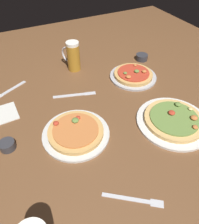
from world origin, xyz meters
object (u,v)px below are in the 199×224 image
(pizza_plate_far, at_px, (133,75))
(beer_mug_amber, at_px, (73,56))
(fork_left, at_px, (134,199))
(ramekin_sauce, at_px, (7,145))
(pizza_plate_near, at_px, (76,132))
(knife_right, at_px, (9,91))
(knife_spare, at_px, (75,95))
(pizza_plate_side, at_px, (174,120))
(ramekin_butter, at_px, (142,57))
(napkin_folded, at_px, (1,114))

(pizza_plate_far, xyz_separation_m, beer_mug_amber, (-0.28, 0.24, 0.07))
(fork_left, bearing_deg, ramekin_sauce, 130.15)
(pizza_plate_far, bearing_deg, pizza_plate_near, -150.55)
(knife_right, bearing_deg, pizza_plate_far, -15.57)
(knife_spare, bearing_deg, pizza_plate_side, -49.30)
(ramekin_butter, bearing_deg, beer_mug_amber, 168.08)
(beer_mug_amber, bearing_deg, pizza_plate_near, -110.20)
(ramekin_sauce, xyz_separation_m, fork_left, (0.35, -0.41, -0.01))
(ramekin_butter, xyz_separation_m, napkin_folded, (-0.90, -0.14, -0.01))
(pizza_plate_near, bearing_deg, knife_spare, 69.77)
(fork_left, xyz_separation_m, knife_spare, (0.02, 0.61, 0.00))
(ramekin_sauce, xyz_separation_m, knife_right, (0.06, 0.39, -0.01))
(ramekin_sauce, height_order, knife_right, ramekin_sauce)
(beer_mug_amber, height_order, fork_left, beer_mug_amber)
(knife_right, bearing_deg, pizza_plate_side, -42.08)
(pizza_plate_near, height_order, knife_spare, pizza_plate_near)
(pizza_plate_far, bearing_deg, pizza_plate_side, -94.85)
(ramekin_butter, relative_size, knife_spare, 0.34)
(ramekin_butter, bearing_deg, pizza_plate_side, -109.83)
(pizza_plate_side, xyz_separation_m, beer_mug_amber, (-0.24, 0.63, 0.07))
(pizza_plate_near, relative_size, beer_mug_amber, 1.68)
(pizza_plate_near, height_order, pizza_plate_side, same)
(napkin_folded, xyz_separation_m, knife_right, (0.06, 0.18, -0.00))
(napkin_folded, xyz_separation_m, knife_spare, (0.37, -0.02, -0.00))
(fork_left, bearing_deg, knife_right, 109.43)
(knife_spare, bearing_deg, knife_right, 148.11)
(beer_mug_amber, height_order, ramekin_sauce, beer_mug_amber)
(ramekin_sauce, bearing_deg, knife_spare, 28.39)
(pizza_plate_near, distance_m, ramekin_butter, 0.74)
(pizza_plate_far, distance_m, pizza_plate_side, 0.39)
(beer_mug_amber, xyz_separation_m, napkin_folded, (-0.46, -0.23, -0.08))
(pizza_plate_far, height_order, napkin_folded, pizza_plate_far)
(beer_mug_amber, distance_m, fork_left, 0.87)
(napkin_folded, relative_size, fork_left, 0.82)
(ramekin_sauce, bearing_deg, beer_mug_amber, 44.00)
(pizza_plate_far, distance_m, knife_spare, 0.37)
(napkin_folded, bearing_deg, fork_left, -60.97)
(beer_mug_amber, distance_m, ramekin_sauce, 0.64)
(pizza_plate_near, relative_size, ramekin_butter, 3.85)
(beer_mug_amber, bearing_deg, napkin_folded, -153.61)
(napkin_folded, distance_m, fork_left, 0.72)
(napkin_folded, bearing_deg, beer_mug_amber, 26.39)
(pizza_plate_side, relative_size, napkin_folded, 2.26)
(knife_right, distance_m, knife_spare, 0.36)
(fork_left, height_order, knife_right, same)
(pizza_plate_near, xyz_separation_m, napkin_folded, (-0.28, 0.27, -0.01))
(knife_right, bearing_deg, napkin_folded, -110.08)
(napkin_folded, bearing_deg, knife_right, 69.92)
(pizza_plate_far, bearing_deg, fork_left, -122.40)
(ramekin_butter, bearing_deg, pizza_plate_far, -137.38)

